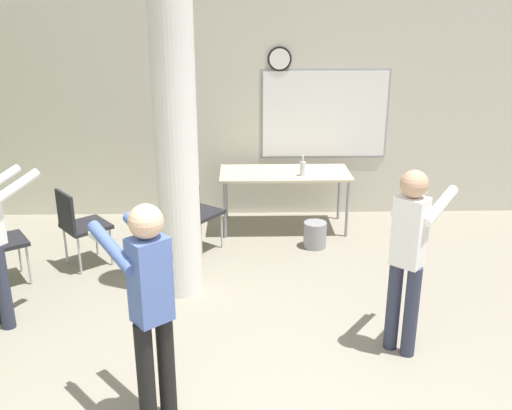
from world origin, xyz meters
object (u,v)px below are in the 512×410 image
(chair_table_left, at_px, (195,210))
(person_playing_front, at_px, (149,300))
(bottle_on_table, at_px, (303,168))
(person_playing_side, at_px, (409,248))
(folding_table, at_px, (285,176))
(chair_near_pillar, at_px, (79,222))

(chair_table_left, distance_m, person_playing_front, 2.85)
(bottle_on_table, bearing_deg, person_playing_front, -111.59)
(bottle_on_table, height_order, person_playing_side, person_playing_side)
(folding_table, distance_m, bottle_on_table, 0.30)
(chair_near_pillar, xyz_separation_m, person_playing_front, (1.14, -2.46, 0.42))
(person_playing_side, bearing_deg, bottle_on_table, 102.53)
(folding_table, bearing_deg, person_playing_front, -107.77)
(chair_table_left, bearing_deg, person_playing_side, -47.79)
(folding_table, xyz_separation_m, chair_table_left, (-1.07, -0.70, -0.18))
(person_playing_front, bearing_deg, person_playing_side, 22.86)
(bottle_on_table, relative_size, chair_table_left, 0.28)
(person_playing_front, bearing_deg, chair_near_pillar, 114.85)
(chair_table_left, height_order, person_playing_front, person_playing_front)
(chair_near_pillar, bearing_deg, person_playing_side, -28.71)
(folding_table, distance_m, chair_table_left, 1.29)
(chair_near_pillar, distance_m, person_playing_side, 3.48)
(person_playing_side, xyz_separation_m, person_playing_front, (-1.89, -0.80, 0.02))
(bottle_on_table, height_order, person_playing_front, person_playing_front)
(folding_table, xyz_separation_m, person_playing_front, (-1.13, -3.52, 0.24))
(person_playing_front, bearing_deg, bottle_on_table, 68.41)
(bottle_on_table, relative_size, chair_near_pillar, 0.28)
(bottle_on_table, xyz_separation_m, chair_table_left, (-1.27, -0.53, -0.33))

